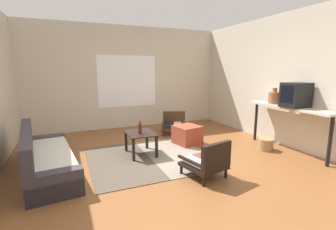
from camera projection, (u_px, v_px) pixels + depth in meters
name	position (u px, v px, depth m)	size (l,w,h in m)	color
ground_plane	(173.00, 166.00, 4.00)	(7.80, 7.80, 0.00)	brown
far_wall_with_window	(127.00, 78.00, 6.51)	(5.60, 0.13, 2.70)	beige
side_wall_right	(283.00, 80.00, 5.04)	(0.12, 6.60, 2.70)	beige
area_rug	(150.00, 158.00, 4.35)	(2.11, 1.94, 0.01)	#4C4238
couch	(45.00, 159.00, 3.67)	(0.89, 2.05, 0.71)	#38333D
coffee_table	(141.00, 137.00, 4.47)	(0.50, 0.64, 0.43)	black
armchair_by_window	(174.00, 124.00, 6.01)	(0.77, 0.79, 0.51)	#472D19
armchair_striped_foreground	(207.00, 161.00, 3.51)	(0.65, 0.67, 0.58)	black
ottoman_orange	(187.00, 135.00, 5.14)	(0.49, 0.49, 0.40)	#993D28
console_shelf	(289.00, 111.00, 4.59)	(0.37, 1.79, 0.89)	beige
crt_television	(296.00, 95.00, 4.42)	(0.46, 0.36, 0.45)	black
clay_vase	(274.00, 97.00, 4.88)	(0.23, 0.23, 0.32)	#935B38
glass_bottle	(140.00, 128.00, 4.35)	(0.07, 0.07, 0.25)	#5B2319
wicker_basket	(265.00, 144.00, 4.77)	(0.29, 0.29, 0.23)	#9E7A4C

